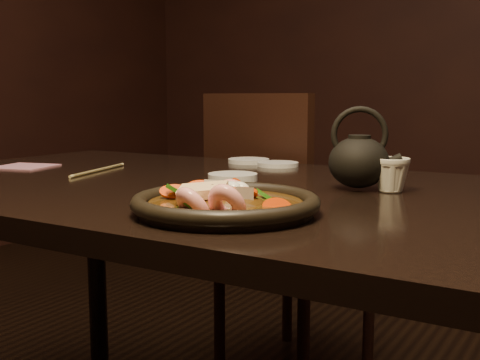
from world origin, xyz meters
The scene contains 11 objects.
table centered at (0.00, 0.00, 0.67)m, with size 1.60×0.90×0.75m.
chair centered at (-0.18, 0.66, 0.51)m, with size 0.53×0.53×0.94m.
plate centered at (0.20, -0.25, 0.77)m, with size 0.30×0.30×0.03m.
stirfry centered at (0.20, -0.26, 0.77)m, with size 0.23×0.22×0.07m.
soy_dish centered at (0.01, 0.07, 0.76)m, with size 0.11×0.11×0.02m, color white.
saucer_left centered at (-0.14, 0.39, 0.76)m, with size 0.11×0.11×0.01m, color white.
saucer_right centered at (-0.04, 0.36, 0.76)m, with size 0.11×0.11×0.01m, color white.
tea_cup centered at (0.35, 0.10, 0.79)m, with size 0.07×0.07×0.07m, color beige.
chopsticks centered at (-0.36, 0.03, 0.75)m, with size 0.08×0.25×0.01m.
napkin centered at (-0.59, -0.01, 0.75)m, with size 0.13×0.13×0.00m, color #9D606F.
teapot centered at (0.29, 0.09, 0.81)m, with size 0.14×0.12×0.16m.
Camera 1 is at (0.71, -1.04, 0.94)m, focal length 45.00 mm.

